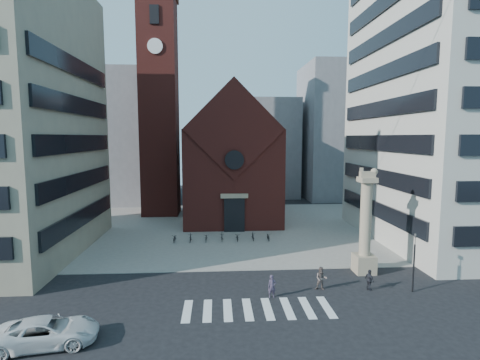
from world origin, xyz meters
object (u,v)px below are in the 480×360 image
object	(u,v)px
pedestrian_0	(272,286)
traffic_light	(414,261)
white_car	(47,332)
pedestrian_2	(369,280)
scooter_0	(175,238)
lion_column	(365,231)
pedestrian_1	(321,278)

from	to	relation	value
pedestrian_0	traffic_light	bearing A→B (deg)	-5.14
white_car	pedestrian_0	size ratio (longest dim) A/B	3.34
pedestrian_2	scooter_0	bearing A→B (deg)	33.22
scooter_0	pedestrian_2	bearing A→B (deg)	-41.42
white_car	pedestrian_2	distance (m)	21.07
white_car	scooter_0	size ratio (longest dim) A/B	3.51
white_car	pedestrian_0	distance (m)	13.94
lion_column	white_car	xyz separation A→B (m)	(-21.21, -9.49, -2.72)
pedestrian_0	scooter_0	xyz separation A→B (m)	(-8.26, 14.29, -0.35)
lion_column	pedestrian_2	size ratio (longest dim) A/B	5.67
lion_column	white_car	size ratio (longest dim) A/B	1.63
traffic_light	pedestrian_1	bearing A→B (deg)	173.31
pedestrian_1	pedestrian_2	size ratio (longest dim) A/B	1.12
pedestrian_2	lion_column	bearing A→B (deg)	-31.86
lion_column	pedestrian_0	xyz separation A→B (m)	(-8.28, -4.29, -2.66)
traffic_light	pedestrian_2	size ratio (longest dim) A/B	2.81
lion_column	traffic_light	world-z (taller)	lion_column
pedestrian_1	traffic_light	bearing A→B (deg)	7.26
lion_column	pedestrian_2	distance (m)	4.53
lion_column	pedestrian_1	world-z (taller)	lion_column
pedestrian_1	pedestrian_2	xyz separation A→B (m)	(3.49, -0.26, -0.09)
traffic_light	scooter_0	xyz separation A→B (m)	(-18.53, 14.00, -1.84)
lion_column	pedestrian_2	bearing A→B (deg)	-106.08
lion_column	pedestrian_1	bearing A→B (deg)	-144.24
pedestrian_0	pedestrian_2	size ratio (longest dim) A/B	1.04
lion_column	traffic_light	bearing A→B (deg)	-63.54
lion_column	scooter_0	world-z (taller)	lion_column
traffic_light	pedestrian_0	bearing A→B (deg)	-178.38
traffic_light	white_car	size ratio (longest dim) A/B	0.81
lion_column	traffic_light	size ratio (longest dim) A/B	2.02
traffic_light	white_car	world-z (taller)	traffic_light
white_car	pedestrian_0	xyz separation A→B (m)	(12.93, 5.20, 0.06)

